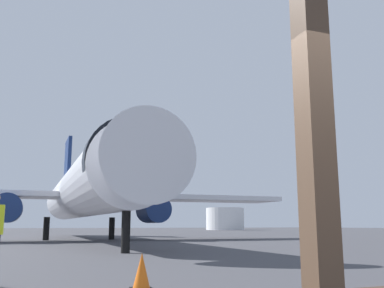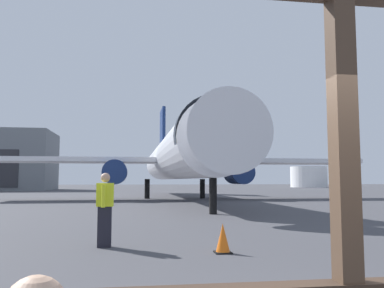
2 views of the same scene
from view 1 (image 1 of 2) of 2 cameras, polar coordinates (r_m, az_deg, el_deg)
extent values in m
plane|color=#424247|center=(42.60, -18.31, -11.45)|extent=(220.00, 220.00, 0.00)
cube|color=#4C3828|center=(3.21, 15.85, -1.28)|extent=(0.20, 0.20, 3.24)
cylinder|color=silver|center=(33.95, -14.08, -6.14)|extent=(3.65, 33.40, 3.65)
cone|color=silver|center=(16.28, -6.75, -2.01)|extent=(3.46, 2.60, 3.46)
cylinder|color=black|center=(18.14, -8.18, -2.36)|extent=(3.72, 0.90, 3.72)
cube|color=silver|center=(35.49, -0.48, -7.11)|extent=(14.80, 4.20, 0.36)
cylinder|color=navy|center=(31.94, -22.87, -7.72)|extent=(1.90, 3.20, 1.90)
cylinder|color=navy|center=(33.11, -5.06, -8.56)|extent=(1.90, 3.20, 1.90)
cube|color=navy|center=(49.44, -15.89, -2.38)|extent=(0.36, 4.40, 5.20)
cylinder|color=black|center=(18.26, -8.62, -11.26)|extent=(0.36, 0.36, 1.68)
cylinder|color=black|center=(34.33, -18.45, -10.41)|extent=(0.44, 0.44, 1.68)
cylinder|color=black|center=(34.86, -10.41, -10.76)|extent=(0.44, 0.44, 1.68)
cone|color=orange|center=(8.19, -6.57, -16.10)|extent=(0.32, 0.32, 0.63)
cylinder|color=white|center=(95.20, 4.33, -9.70)|extent=(8.10, 8.10, 4.65)
camera|label=2|loc=(0.95, 157.20, 36.81)|focal=38.08mm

